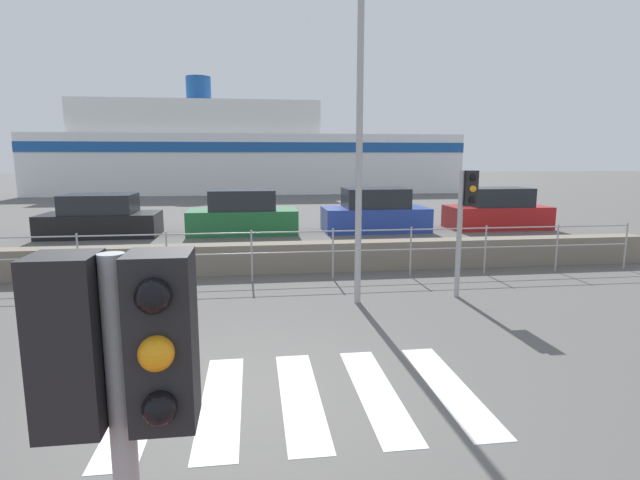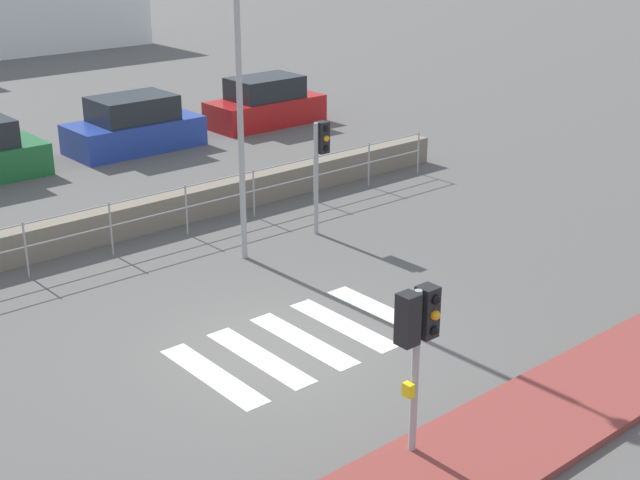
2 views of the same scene
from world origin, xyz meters
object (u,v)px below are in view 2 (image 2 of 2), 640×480
(traffic_light_far, at_px, (320,152))
(parked_car_red, at_px, (265,104))
(traffic_light_near, at_px, (417,330))
(streetlamp, at_px, (245,54))
(parked_car_blue, at_px, (134,127))

(traffic_light_far, height_order, parked_car_red, traffic_light_far)
(traffic_light_near, relative_size, traffic_light_far, 0.97)
(streetlamp, bearing_deg, traffic_light_far, 9.16)
(streetlamp, bearing_deg, traffic_light_near, -109.60)
(traffic_light_near, height_order, parked_car_red, traffic_light_near)
(streetlamp, xyz_separation_m, parked_car_blue, (2.56, 9.25, -3.51))
(streetlamp, distance_m, parked_car_red, 12.34)
(traffic_light_far, relative_size, parked_car_red, 0.65)
(traffic_light_near, height_order, traffic_light_far, traffic_light_far)
(traffic_light_far, relative_size, parked_car_blue, 0.64)
(traffic_light_far, distance_m, parked_car_red, 10.39)
(traffic_light_near, bearing_deg, parked_car_red, 58.64)
(traffic_light_near, relative_size, parked_car_red, 0.63)
(traffic_light_near, relative_size, streetlamp, 0.35)
(traffic_light_near, bearing_deg, streetlamp, 70.40)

